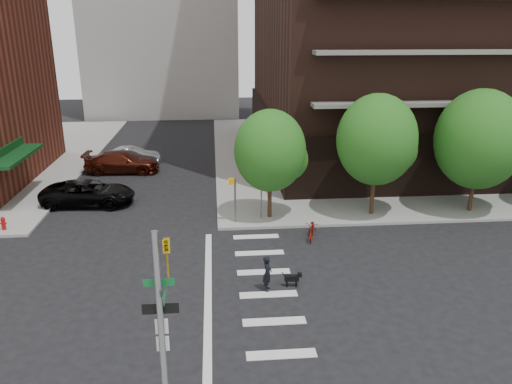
{
  "coord_description": "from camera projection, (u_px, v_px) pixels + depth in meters",
  "views": [
    {
      "loc": [
        0.91,
        -18.17,
        10.6
      ],
      "look_at": [
        3.0,
        6.0,
        2.5
      ],
      "focal_mm": 35.0,
      "sensor_mm": 36.0,
      "label": 1
    }
  ],
  "objects": [
    {
      "name": "dog_walker",
      "position": [
        267.0,
        273.0,
        20.81
      ],
      "size": [
        0.62,
        0.46,
        1.56
      ],
      "primitive_type": "imported",
      "rotation": [
        0.0,
        0.0,
        1.42
      ],
      "color": "black",
      "rests_on": "ground"
    },
    {
      "name": "ground",
      "position": [
        196.0,
        298.0,
        20.45
      ],
      "size": [
        120.0,
        120.0,
        0.0
      ],
      "primitive_type": "plane",
      "color": "black",
      "rests_on": "ground"
    },
    {
      "name": "parked_car_silver",
      "position": [
        133.0,
        156.0,
        39.94
      ],
      "size": [
        1.57,
        4.29,
        1.4
      ],
      "primitive_type": "imported",
      "rotation": [
        0.0,
        0.0,
        1.55
      ],
      "color": "#A4A6AC",
      "rests_on": "ground"
    },
    {
      "name": "tree_c",
      "position": [
        479.0,
        140.0,
        28.38
      ],
      "size": [
        5.0,
        5.0,
        6.8
      ],
      "color": "#301E11",
      "rests_on": "sidewalk_ne"
    },
    {
      "name": "pedestrian_signal",
      "position": [
        241.0,
        192.0,
        27.54
      ],
      "size": [
        2.18,
        0.67,
        2.6
      ],
      "color": "slate",
      "rests_on": "sidewalk_ne"
    },
    {
      "name": "sidewalk_ne",
      "position": [
        435.0,
        150.0,
        44.31
      ],
      "size": [
        39.0,
        33.0,
        0.15
      ],
      "primitive_type": "cube",
      "color": "gray",
      "rests_on": "ground"
    },
    {
      "name": "parked_car_black",
      "position": [
        88.0,
        193.0,
        30.83
      ],
      "size": [
        2.95,
        5.75,
        1.55
      ],
      "primitive_type": "imported",
      "rotation": [
        0.0,
        0.0,
        1.5
      ],
      "color": "black",
      "rests_on": "ground"
    },
    {
      "name": "tree_b",
      "position": [
        377.0,
        140.0,
        27.86
      ],
      "size": [
        4.5,
        4.5,
        6.65
      ],
      "color": "#301E11",
      "rests_on": "sidewalk_ne"
    },
    {
      "name": "dog",
      "position": [
        293.0,
        278.0,
        21.25
      ],
      "size": [
        0.74,
        0.23,
        0.62
      ],
      "rotation": [
        0.0,
        0.0,
        -0.05
      ],
      "color": "black",
      "rests_on": "ground"
    },
    {
      "name": "fire_hydrant",
      "position": [
        3.0,
        223.0,
        26.79
      ],
      "size": [
        0.24,
        0.24,
        0.73
      ],
      "color": "#A50C0C",
      "rests_on": "sidewalk_nw"
    },
    {
      "name": "scooter",
      "position": [
        312.0,
        229.0,
        26.1
      ],
      "size": [
        1.14,
        2.01,
        1.0
      ],
      "primitive_type": "imported",
      "rotation": [
        0.0,
        0.0,
        -0.27
      ],
      "color": "maroon",
      "rests_on": "ground"
    },
    {
      "name": "parked_car_maroon",
      "position": [
        122.0,
        162.0,
        37.68
      ],
      "size": [
        2.54,
        5.65,
        1.61
      ],
      "primitive_type": "imported",
      "rotation": [
        0.0,
        0.0,
        1.52
      ],
      "color": "#47160C",
      "rests_on": "ground"
    },
    {
      "name": "traffic_signal",
      "position": [
        165.0,
        358.0,
        12.48
      ],
      "size": [
        0.9,
        0.75,
        6.0
      ],
      "color": "slate",
      "rests_on": "sidewalk_s"
    },
    {
      "name": "tree_a",
      "position": [
        270.0,
        151.0,
        27.53
      ],
      "size": [
        4.0,
        4.0,
        5.9
      ],
      "color": "#301E11",
      "rests_on": "sidewalk_ne"
    },
    {
      "name": "crosswalk",
      "position": [
        249.0,
        295.0,
        20.63
      ],
      "size": [
        3.85,
        13.0,
        0.01
      ],
      "color": "silver",
      "rests_on": "ground"
    }
  ]
}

